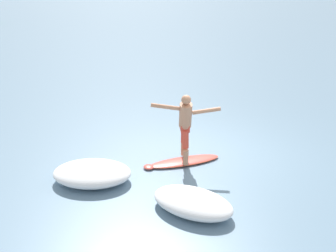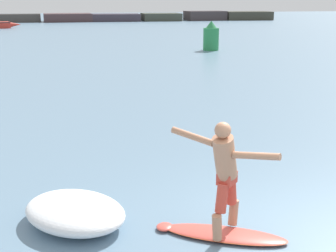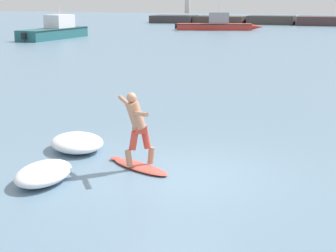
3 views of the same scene
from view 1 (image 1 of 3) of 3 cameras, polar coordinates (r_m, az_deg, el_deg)
name	(u,v)px [view 1 (image 1 of 3)]	position (r m, az deg, el deg)	size (l,w,h in m)	color
ground_plane	(214,153)	(11.39, 5.63, -3.30)	(200.00, 200.00, 0.00)	slate
surfboard	(183,161)	(10.82, 1.87, -4.33)	(1.82, 1.20, 0.22)	#DD5447
surfer	(185,122)	(10.38, 2.12, 0.43)	(1.17, 1.13, 1.62)	tan
wave_foam_at_tail	(92,173)	(10.06, -9.23, -5.70)	(2.02, 2.08, 0.39)	white
wave_foam_at_nose	(193,203)	(8.91, 3.03, -9.30)	(1.22, 1.77, 0.36)	white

